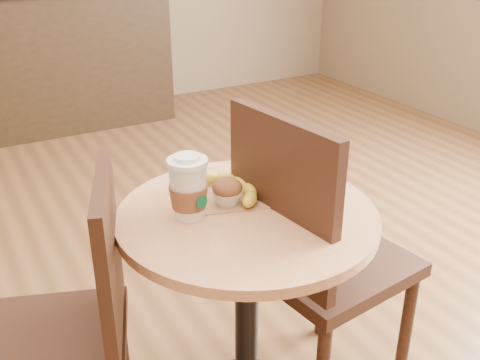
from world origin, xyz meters
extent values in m
cylinder|color=black|center=(0.12, -0.01, 0.38)|extent=(0.07, 0.07, 0.72)
cylinder|color=tan|center=(0.12, -0.01, 0.73)|extent=(0.72, 0.72, 0.03)
cube|color=#351D12|center=(-0.44, 0.07, 0.46)|extent=(0.52, 0.52, 0.04)
cylinder|color=#351D12|center=(-0.22, 0.18, 0.23)|extent=(0.04, 0.04, 0.46)
cube|color=#351D12|center=(-0.27, 0.01, 0.72)|extent=(0.16, 0.38, 0.43)
cube|color=#351D12|center=(0.40, -0.02, 0.50)|extent=(0.50, 0.50, 0.04)
cylinder|color=#351D12|center=(0.62, -0.18, 0.25)|extent=(0.04, 0.04, 0.50)
cylinder|color=#351D12|center=(0.57, 0.19, 0.25)|extent=(0.04, 0.04, 0.50)
cylinder|color=#351D12|center=(0.19, 0.14, 0.25)|extent=(0.04, 0.04, 0.50)
cube|color=#351D12|center=(0.20, -0.05, 0.78)|extent=(0.09, 0.43, 0.47)
cube|color=black|center=(0.00, 3.18, 0.50)|extent=(2.20, 0.60, 1.00)
cube|color=#AA7B52|center=(0.11, 0.09, 0.75)|extent=(0.28, 0.24, 0.00)
cylinder|color=white|center=(-0.03, 0.04, 0.91)|extent=(0.11, 0.11, 0.01)
cylinder|color=white|center=(-0.03, 0.04, 0.92)|extent=(0.07, 0.07, 0.01)
cylinder|color=#085333|center=(-0.02, -0.01, 0.81)|extent=(0.04, 0.01, 0.04)
ellipsoid|color=brown|center=(0.09, 0.06, 0.80)|extent=(0.08, 0.08, 0.06)
ellipsoid|color=beige|center=(0.09, 0.06, 0.82)|extent=(0.03, 0.03, 0.02)
camera|label=1|loc=(-0.56, -1.18, 1.48)|focal=42.00mm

